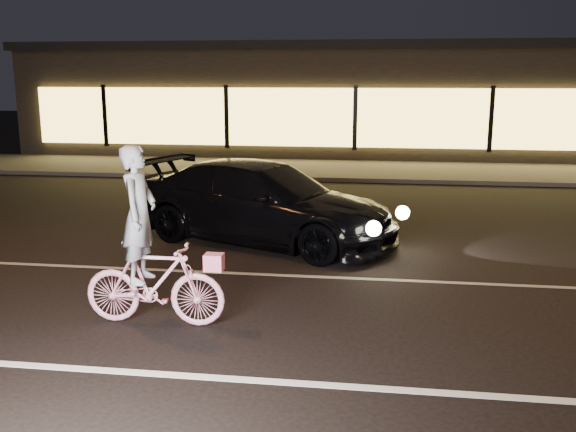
# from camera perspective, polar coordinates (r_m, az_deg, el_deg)

# --- Properties ---
(ground) EXTENTS (90.00, 90.00, 0.00)m
(ground) POSITION_cam_1_polar(r_m,az_deg,el_deg) (8.03, 1.56, -9.79)
(ground) COLOR black
(ground) RESTS_ON ground
(lane_stripe_near) EXTENTS (60.00, 0.12, 0.01)m
(lane_stripe_near) POSITION_cam_1_polar(r_m,az_deg,el_deg) (6.68, 0.04, -14.59)
(lane_stripe_near) COLOR silver
(lane_stripe_near) RESTS_ON ground
(lane_stripe_far) EXTENTS (60.00, 0.10, 0.01)m
(lane_stripe_far) POSITION_cam_1_polar(r_m,az_deg,el_deg) (9.90, 2.89, -5.42)
(lane_stripe_far) COLOR gray
(lane_stripe_far) RESTS_ON ground
(sidewalk) EXTENTS (30.00, 4.00, 0.12)m
(sidewalk) POSITION_cam_1_polar(r_m,az_deg,el_deg) (20.62, 5.69, 4.07)
(sidewalk) COLOR #383533
(sidewalk) RESTS_ON ground
(storefront) EXTENTS (25.40, 8.42, 4.20)m
(storefront) POSITION_cam_1_polar(r_m,az_deg,el_deg) (26.38, 6.37, 10.42)
(storefront) COLOR black
(storefront) RESTS_ON ground
(cyclist) EXTENTS (1.78, 0.61, 2.24)m
(cyclist) POSITION_cam_1_polar(r_m,az_deg,el_deg) (8.03, -12.16, -4.07)
(cyclist) COLOR #E1336A
(cyclist) RESTS_ON ground
(sedan) EXTENTS (5.50, 3.77, 1.48)m
(sedan) POSITION_cam_1_polar(r_m,az_deg,el_deg) (11.81, -2.20, 1.20)
(sedan) COLOR black
(sedan) RESTS_ON ground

